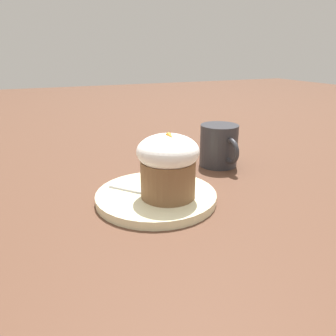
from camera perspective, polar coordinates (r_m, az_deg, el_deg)
ground_plane at (r=0.58m, az=-2.07°, el=-5.64°), size 4.00×4.00×0.00m
dessert_plate at (r=0.58m, az=-2.08°, el=-4.98°), size 0.21×0.21×0.01m
carrot_cake at (r=0.54m, az=0.00°, el=0.63°), size 0.10×0.10×0.11m
spoon at (r=0.56m, az=-2.82°, el=-4.47°), size 0.11×0.10×0.01m
coffee_cup at (r=0.75m, az=8.91°, el=3.88°), size 0.12×0.08×0.09m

